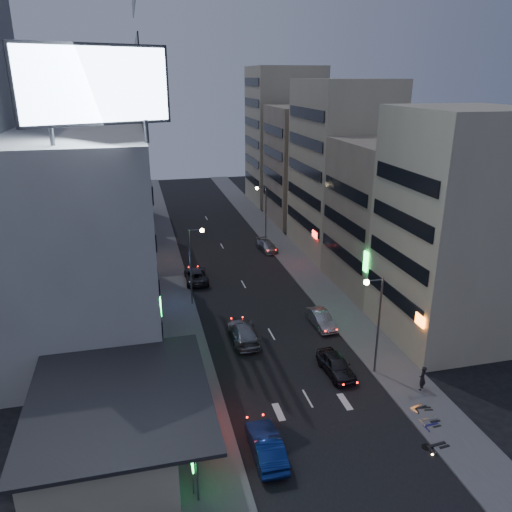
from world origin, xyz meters
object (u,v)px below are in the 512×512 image
object	(u,v)px
person	(422,378)
parked_car_left	(196,276)
parked_car_right_mid	(321,319)
scooter_black_b	(431,400)
parked_car_right_far	(267,246)
scooter_silver_a	(437,409)
scooter_black_a	(445,433)
parked_car_right_near	(336,365)
road_car_blue	(266,445)
scooter_blue	(438,416)
road_car_silver	(243,332)
scooter_silver_b	(423,396)

from	to	relation	value
person	parked_car_left	bearing A→B (deg)	-99.35
parked_car_left	parked_car_right_mid	bearing A→B (deg)	127.77
scooter_black_b	parked_car_right_far	bearing A→B (deg)	12.99
parked_car_right_mid	scooter_silver_a	world-z (taller)	parked_car_right_mid
scooter_silver_a	scooter_black_a	bearing A→B (deg)	158.51
person	scooter_black_b	bearing A→B (deg)	39.04
scooter_silver_a	parked_car_right_mid	bearing A→B (deg)	10.57
parked_car_right_near	road_car_blue	distance (m)	10.79
parked_car_right_far	scooter_silver_a	bearing A→B (deg)	-92.52
parked_car_left	scooter_blue	size ratio (longest dim) A/B	3.12
road_car_blue	scooter_blue	world-z (taller)	road_car_blue
parked_car_right_mid	parked_car_right_far	bearing A→B (deg)	86.81
parked_car_right_mid	scooter_blue	bearing A→B (deg)	-81.53
road_car_silver	scooter_blue	world-z (taller)	road_car_silver
parked_car_right_mid	road_car_blue	bearing A→B (deg)	-122.99
person	scooter_silver_b	xyz separation A→B (m)	(-0.83, -1.50, -0.43)
scooter_black_a	scooter_black_b	distance (m)	3.59
scooter_black_a	scooter_silver_b	world-z (taller)	scooter_black_a
parked_car_left	parked_car_right_far	xyz separation A→B (m)	(10.71, 8.53, -0.07)
parked_car_right_near	road_car_silver	world-z (taller)	road_car_silver
scooter_blue	scooter_black_b	distance (m)	1.71
road_car_blue	scooter_black_a	distance (m)	11.56
parked_car_right_far	scooter_blue	bearing A→B (deg)	-92.94
scooter_silver_a	parked_car_right_far	bearing A→B (deg)	2.84
scooter_silver_b	scooter_silver_a	bearing A→B (deg)	167.68
scooter_black_a	scooter_blue	distance (m)	1.88
scooter_silver_a	person	bearing A→B (deg)	-13.88
parked_car_left	parked_car_right_far	size ratio (longest dim) A/B	1.15
parked_car_right_mid	road_car_silver	distance (m)	7.74
scooter_blue	road_car_silver	bearing A→B (deg)	32.16
parked_car_left	person	bearing A→B (deg)	119.95
road_car_silver	parked_car_right_near	bearing A→B (deg)	132.01
person	scooter_silver_a	size ratio (longest dim) A/B	0.98
parked_car_right_mid	scooter_black_a	distance (m)	17.06
scooter_black_b	scooter_blue	bearing A→B (deg)	171.90
road_car_blue	scooter_silver_b	size ratio (longest dim) A/B	2.79
person	scooter_black_b	distance (m)	2.11
road_car_silver	scooter_black_b	bearing A→B (deg)	131.84
parked_car_right_mid	parked_car_right_near	bearing A→B (deg)	-103.74
scooter_black_b	person	bearing A→B (deg)	-4.12
person	parked_car_right_near	bearing A→B (deg)	-72.39
parked_car_left	person	size ratio (longest dim) A/B	2.74
scooter_silver_b	scooter_black_b	bearing A→B (deg)	-160.82
parked_car_right_near	parked_car_right_far	distance (m)	30.14
parked_car_right_mid	scooter_silver_a	bearing A→B (deg)	-80.27
parked_car_right_near	parked_car_right_mid	world-z (taller)	parked_car_right_near
road_car_silver	scooter_black_a	distance (m)	18.71
road_car_blue	road_car_silver	size ratio (longest dim) A/B	0.88
scooter_silver_b	road_car_blue	bearing A→B (deg)	85.25
scooter_silver_b	road_car_silver	bearing A→B (deg)	25.33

